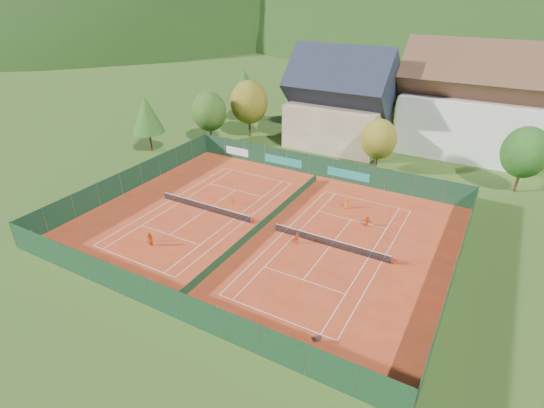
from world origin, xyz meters
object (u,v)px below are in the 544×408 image
at_px(player_left_far, 234,200).
at_px(player_right_far_b, 367,222).
at_px(player_right_near, 297,238).
at_px(player_left_mid, 150,240).
at_px(chalet, 340,105).
at_px(player_right_far_a, 347,203).
at_px(ball_hopper, 319,338).
at_px(player_left_near, 149,237).
at_px(hotel_block_a, 472,107).

distance_m(player_left_far, player_right_far_b, 16.09).
bearing_deg(player_right_far_b, player_right_near, 46.23).
bearing_deg(player_right_far_b, player_left_mid, 32.41).
distance_m(chalet, player_right_far_a, 24.01).
xyz_separation_m(ball_hopper, player_left_near, (-21.21, 4.38, 0.10)).
relative_size(ball_hopper, player_left_mid, 0.51).
relative_size(ball_hopper, player_right_far_a, 0.57).
distance_m(hotel_block_a, player_left_mid, 51.56).
xyz_separation_m(hotel_block_a, player_left_near, (-24.86, -44.46, -6.73)).
distance_m(hotel_block_a, player_right_far_a, 29.60).
bearing_deg(player_left_near, player_right_near, 11.48).
xyz_separation_m(player_right_far_a, player_right_far_b, (3.49, -3.02, -0.05)).
relative_size(chalet, player_right_far_b, 12.43).
xyz_separation_m(player_right_near, player_right_far_a, (1.75, 10.00, 0.02)).
distance_m(hotel_block_a, player_right_near, 39.46).
xyz_separation_m(player_left_mid, player_left_far, (2.29, 12.02, -0.19)).
distance_m(player_right_far_a, player_right_far_b, 4.62).
distance_m(hotel_block_a, player_right_far_b, 31.56).
bearing_deg(player_right_far_a, player_left_mid, 25.00).
bearing_deg(player_left_near, player_left_far, 58.65).
height_order(player_left_near, player_right_near, player_right_near).
xyz_separation_m(chalet, ball_hopper, (15.36, -42.84, -6.07)).
bearing_deg(player_left_near, player_left_mid, -57.00).
xyz_separation_m(hotel_block_a, player_left_far, (-21.83, -33.06, -6.79)).
xyz_separation_m(hotel_block_a, player_right_near, (-11.23, -37.23, -6.70)).
bearing_deg(player_right_near, hotel_block_a, 25.70).
xyz_separation_m(player_left_near, player_right_far_b, (18.86, 14.21, -0.01)).
bearing_deg(player_left_near, chalet, 64.85).
relative_size(chalet, player_right_near, 11.92).
bearing_deg(player_right_far_a, player_right_far_b, 113.53).
bearing_deg(hotel_block_a, player_right_near, -106.79).
bearing_deg(hotel_block_a, player_right_far_b, -101.21).
bearing_deg(player_right_near, player_right_far_b, 5.59).
relative_size(player_left_near, player_left_far, 1.10).
bearing_deg(ball_hopper, chalet, 109.72).
bearing_deg(player_left_near, ball_hopper, -28.16).
bearing_deg(ball_hopper, player_right_far_b, 97.20).
relative_size(player_left_far, player_right_far_b, 0.91).
distance_m(player_left_mid, player_left_far, 12.24).
relative_size(player_left_near, player_right_near, 0.97).
bearing_deg(player_left_mid, player_left_near, 151.14).
distance_m(player_right_near, player_right_far_b, 8.73).
xyz_separation_m(player_left_far, player_right_far_a, (12.35, 5.83, 0.11)).
xyz_separation_m(ball_hopper, player_left_far, (-18.19, 15.78, 0.04)).
bearing_deg(player_right_far_a, player_right_near, 54.44).
bearing_deg(chalet, ball_hopper, -70.28).
relative_size(chalet, player_left_mid, 10.28).
bearing_deg(player_right_far_a, player_left_near, 22.62).
distance_m(player_left_near, player_left_far, 11.79).
relative_size(ball_hopper, player_right_near, 0.59).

